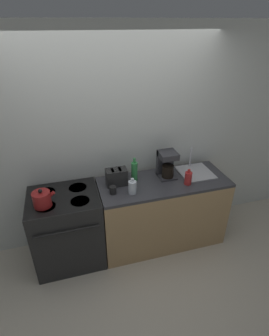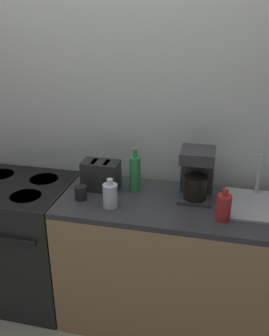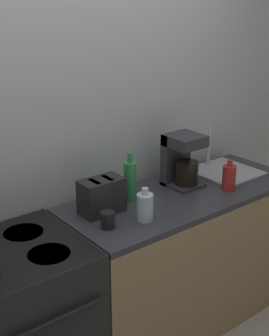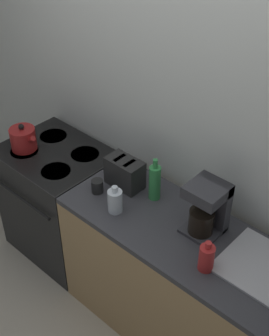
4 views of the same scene
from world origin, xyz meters
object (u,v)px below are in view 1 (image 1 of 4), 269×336
object	(u,v)px
bottle_red	(188,178)
cup_black	(113,190)
stove	(68,228)
bottle_clear	(132,187)
toaster	(116,177)
bottle_green	(134,171)
kettle	(42,199)
coffee_maker	(167,164)

from	to	relation	value
bottle_red	cup_black	world-z (taller)	bottle_red
stove	bottle_clear	world-z (taller)	bottle_clear
toaster	bottle_clear	world-z (taller)	toaster
bottle_green	bottle_clear	distance (m)	0.27
kettle	bottle_green	xyz separation A→B (m)	(1.04, 0.22, 0.04)
bottle_green	cup_black	world-z (taller)	bottle_green
toaster	coffee_maker	bearing A→B (deg)	1.76
cup_black	bottle_green	bearing A→B (deg)	33.68
bottle_green	cup_black	size ratio (longest dim) A/B	3.30
coffee_maker	bottle_red	xyz separation A→B (m)	(0.17, -0.24, -0.09)
kettle	toaster	size ratio (longest dim) A/B	0.95
toaster	bottle_red	size ratio (longest dim) A/B	1.26
bottle_red	stove	bearing A→B (deg)	174.13
stove	toaster	world-z (taller)	toaster
coffee_maker	bottle_green	distance (m)	0.40
kettle	cup_black	xyz separation A→B (m)	(0.73, 0.02, -0.04)
toaster	stove	bearing A→B (deg)	-173.06
coffee_maker	cup_black	xyz separation A→B (m)	(-0.70, -0.19, -0.13)
stove	bottle_clear	bearing A→B (deg)	-10.84
bottle_red	bottle_green	bearing A→B (deg)	156.09
bottle_clear	bottle_red	world-z (taller)	bottle_red
bottle_green	bottle_clear	xyz separation A→B (m)	(-0.09, -0.25, -0.05)
kettle	toaster	world-z (taller)	kettle
bottle_green	bottle_clear	world-z (taller)	bottle_green
stove	bottle_green	world-z (taller)	bottle_green
kettle	cup_black	world-z (taller)	kettle
toaster	bottle_clear	xyz separation A→B (m)	(0.13, -0.22, -0.02)
coffee_maker	bottle_clear	bearing A→B (deg)	-154.27
stove	bottle_red	world-z (taller)	bottle_red
stove	toaster	bearing A→B (deg)	6.94
coffee_maker	stove	bearing A→B (deg)	-175.65
bottle_clear	bottle_red	xyz separation A→B (m)	(0.67, -0.00, 0.00)
bottle_green	cup_black	bearing A→B (deg)	-146.32
stove	coffee_maker	distance (m)	1.39
toaster	coffee_maker	xyz separation A→B (m)	(0.62, 0.02, 0.07)
kettle	bottle_green	size ratio (longest dim) A/B	0.79
cup_black	coffee_maker	bearing A→B (deg)	15.00
bottle_green	bottle_clear	bearing A→B (deg)	-110.72
toaster	bottle_red	xyz separation A→B (m)	(0.79, -0.22, -0.02)
bottle_red	kettle	bearing A→B (deg)	178.76
coffee_maker	kettle	bearing A→B (deg)	-171.87
cup_black	toaster	bearing A→B (deg)	64.90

